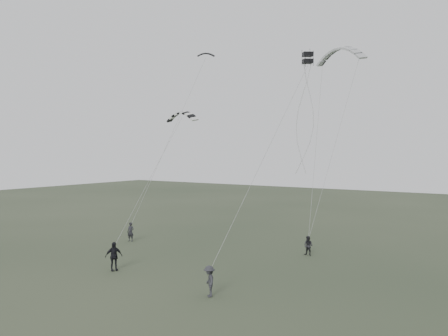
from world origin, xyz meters
The scene contains 9 objects.
ground centered at (0.00, 0.00, 0.00)m, with size 140.00×140.00×0.00m, color #2C3826.
flyer_left centered at (-8.31, 5.49, 0.84)m, with size 0.61×0.40×1.68m, color black.
flyer_right centered at (6.93, 9.05, 0.74)m, with size 0.72×0.56×1.49m, color black.
flyer_center centered at (-2.27, -2.06, 0.96)m, with size 1.13×0.47×1.92m, color black.
flyer_far centered at (6.07, -2.88, 0.85)m, with size 1.09×0.63×1.69m, color #2A2A2F.
kite_dark_small centered at (-5.01, 12.38, 17.40)m, with size 1.66×0.50×0.53m, color black, non-canonical shape.
kite_pale_large centered at (7.39, 14.75, 16.75)m, with size 4.49×1.01×1.80m, color #ABADB1, non-canonical shape.
kite_striped centered at (-3.53, 6.81, 11.22)m, with size 2.91×0.73×1.15m, color black, non-canonical shape.
kite_box centered at (8.75, 4.22, 13.88)m, with size 0.62×0.62×0.71m, color black, non-canonical shape.
Camera 1 is at (19.56, -22.13, 7.84)m, focal length 35.00 mm.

